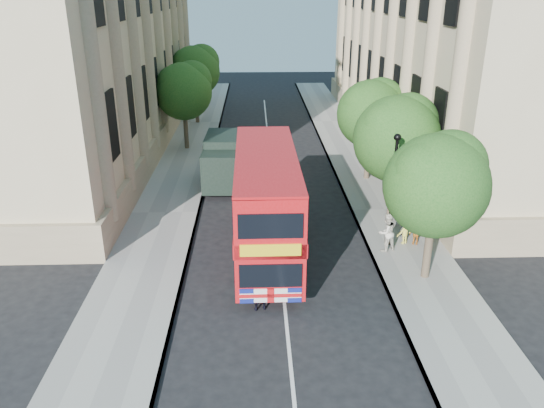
{
  "coord_description": "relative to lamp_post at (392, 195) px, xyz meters",
  "views": [
    {
      "loc": [
        -1.03,
        -15.58,
        10.99
      ],
      "look_at": [
        -0.33,
        5.62,
        2.3
      ],
      "focal_mm": 35.0,
      "sensor_mm": 36.0,
      "label": 1
    }
  ],
  "objects": [
    {
      "name": "woman_pedestrian",
      "position": [
        -0.28,
        -0.68,
        -1.51
      ],
      "size": [
        1.06,
        0.97,
        1.77
      ],
      "primitive_type": "imported",
      "rotation": [
        0.0,
        0.0,
        3.59
      ],
      "color": "silver",
      "rests_on": "pavement_right"
    },
    {
      "name": "police_constable",
      "position": [
        -5.93,
        -5.0,
        -1.63
      ],
      "size": [
        0.73,
        0.58,
        1.75
      ],
      "primitive_type": "imported",
      "rotation": [
        0.0,
        0.0,
        3.43
      ],
      "color": "black",
      "rests_on": "ground"
    },
    {
      "name": "building_left",
      "position": [
        -18.8,
        18.0,
        6.49
      ],
      "size": [
        12.0,
        38.0,
        18.0
      ],
      "primitive_type": "cube",
      "color": "#C4AF88",
      "rests_on": "ground"
    },
    {
      "name": "child_a",
      "position": [
        1.22,
        -0.15,
        -1.88
      ],
      "size": [
        0.63,
        0.36,
        1.02
      ],
      "primitive_type": "imported",
      "rotation": [
        0.0,
        0.0,
        2.95
      ],
      "color": "orange",
      "rests_on": "pavement_right"
    },
    {
      "name": "box_van",
      "position": [
        -7.9,
        8.25,
        -1.08
      ],
      "size": [
        2.23,
        5.17,
        2.92
      ],
      "rotation": [
        0.0,
        0.0,
        -0.03
      ],
      "color": "black",
      "rests_on": "ground"
    },
    {
      "name": "child_b",
      "position": [
        0.72,
        -0.0,
        -1.8
      ],
      "size": [
        0.87,
        0.7,
        1.18
      ],
      "primitive_type": "imported",
      "rotation": [
        0.0,
        0.0,
        3.54
      ],
      "color": "#E0D84C",
      "rests_on": "pavement_right"
    },
    {
      "name": "ground",
      "position": [
        -5.0,
        -6.0,
        -2.51
      ],
      "size": [
        120.0,
        120.0,
        0.0
      ],
      "primitive_type": "plane",
      "color": "black",
      "rests_on": "ground"
    },
    {
      "name": "tree_left_back",
      "position": [
        -10.96,
        24.03,
        2.2
      ],
      "size": [
        4.2,
        4.2,
        6.65
      ],
      "color": "#473828",
      "rests_on": "ground"
    },
    {
      "name": "tree_right_mid",
      "position": [
        0.84,
        3.03,
        1.93
      ],
      "size": [
        4.2,
        4.2,
        6.37
      ],
      "color": "#473828",
      "rests_on": "ground"
    },
    {
      "name": "double_decker_bus",
      "position": [
        -5.57,
        -0.45,
        -0.05
      ],
      "size": [
        2.66,
        9.68,
        4.46
      ],
      "rotation": [
        0.0,
        0.0,
        0.01
      ],
      "color": "#B80C10",
      "rests_on": "ground"
    },
    {
      "name": "tree_left_far",
      "position": [
        -10.96,
        16.03,
        1.93
      ],
      "size": [
        4.0,
        4.0,
        6.3
      ],
      "color": "#473828",
      "rests_on": "ground"
    },
    {
      "name": "lamp_post",
      "position": [
        0.0,
        0.0,
        0.0
      ],
      "size": [
        0.32,
        0.32,
        5.16
      ],
      "color": "black",
      "rests_on": "pavement_right"
    },
    {
      "name": "tree_right_near",
      "position": [
        0.84,
        -2.97,
        1.74
      ],
      "size": [
        4.0,
        4.0,
        6.08
      ],
      "color": "#473828",
      "rests_on": "ground"
    },
    {
      "name": "tree_right_far",
      "position": [
        0.84,
        9.03,
        1.8
      ],
      "size": [
        4.0,
        4.0,
        6.15
      ],
      "color": "#473828",
      "rests_on": "ground"
    },
    {
      "name": "pavement_right",
      "position": [
        0.75,
        4.0,
        -2.45
      ],
      "size": [
        3.5,
        80.0,
        0.12
      ],
      "primitive_type": "cube",
      "color": "gray",
      "rests_on": "ground"
    },
    {
      "name": "pavement_left",
      "position": [
        -10.75,
        4.0,
        -2.45
      ],
      "size": [
        3.5,
        80.0,
        0.12
      ],
      "primitive_type": "cube",
      "color": "gray",
      "rests_on": "ground"
    },
    {
      "name": "building_right",
      "position": [
        8.8,
        18.0,
        6.49
      ],
      "size": [
        12.0,
        38.0,
        18.0
      ],
      "primitive_type": "cube",
      "color": "#C4AF88",
      "rests_on": "ground"
    }
  ]
}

